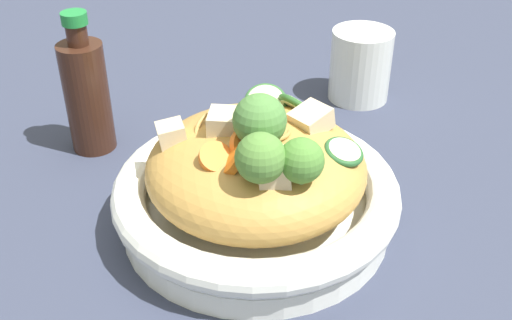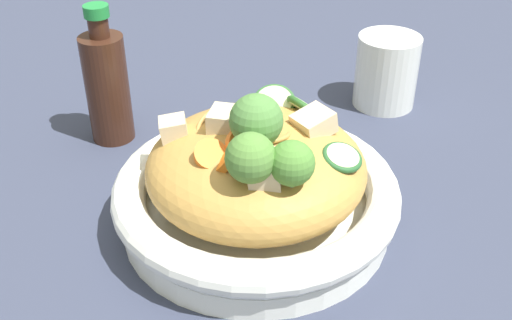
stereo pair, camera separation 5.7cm
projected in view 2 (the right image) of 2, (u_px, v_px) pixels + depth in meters
name	position (u px, v px, depth m)	size (l,w,h in m)	color
ground_plane	(256.00, 222.00, 0.61)	(3.00, 3.00, 0.00)	#32384D
serving_bowl	(256.00, 199.00, 0.60)	(0.27, 0.27, 0.06)	white
noodle_heap	(256.00, 167.00, 0.58)	(0.21, 0.21, 0.09)	#B68740
broccoli_florets	(263.00, 144.00, 0.51)	(0.08, 0.10, 0.07)	#93B26B
carrot_coins	(234.00, 147.00, 0.53)	(0.09, 0.07, 0.03)	orange
zucchini_slices	(301.00, 118.00, 0.59)	(0.08, 0.16, 0.03)	beige
chicken_chunks	(251.00, 136.00, 0.55)	(0.16, 0.12, 0.04)	beige
soy_sauce_bottle	(107.00, 85.00, 0.71)	(0.05, 0.05, 0.16)	#381E14
drinking_glass	(386.00, 71.00, 0.79)	(0.08, 0.08, 0.09)	silver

